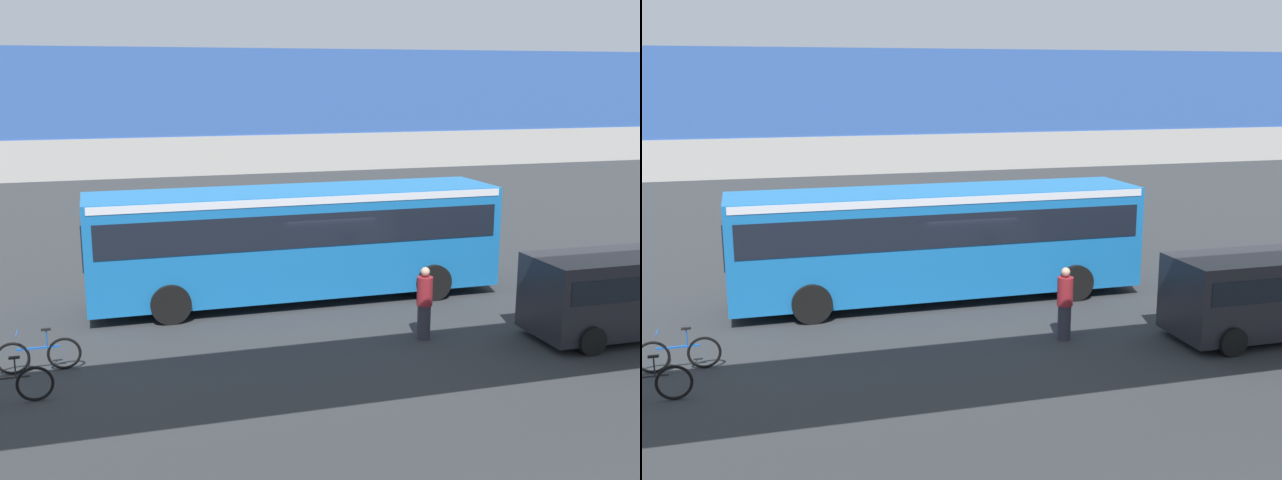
# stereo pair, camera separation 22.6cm
# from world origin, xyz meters

# --- Properties ---
(ground) EXTENTS (80.00, 80.00, 0.00)m
(ground) POSITION_xyz_m (0.00, 0.00, 0.00)
(ground) COLOR #2D3033
(city_bus) EXTENTS (11.54, 2.85, 3.15)m
(city_bus) POSITION_xyz_m (0.64, -0.13, 1.88)
(city_bus) COLOR #196BB7
(city_bus) RESTS_ON ground
(parked_van) EXTENTS (4.80, 2.17, 2.05)m
(parked_van) POSITION_xyz_m (-6.24, 5.21, 1.18)
(parked_van) COLOR black
(parked_van) RESTS_ON ground
(bicycle_blue) EXTENTS (1.77, 0.44, 0.96)m
(bicycle_blue) POSITION_xyz_m (7.38, 3.63, 0.37)
(bicycle_blue) COLOR black
(bicycle_blue) RESTS_ON ground
(bicycle_black) EXTENTS (1.77, 0.44, 0.96)m
(bicycle_black) POSITION_xyz_m (7.88, 5.22, 0.37)
(bicycle_black) COLOR black
(bicycle_black) RESTS_ON ground
(pedestrian) EXTENTS (0.38, 0.38, 1.79)m
(pedestrian) POSITION_xyz_m (-1.44, 4.07, 0.89)
(pedestrian) COLOR #2D2D38
(pedestrian) RESTS_ON ground
(traffic_sign) EXTENTS (0.08, 0.60, 2.80)m
(traffic_sign) POSITION_xyz_m (-2.89, -3.39, 1.89)
(traffic_sign) COLOR slate
(traffic_sign) RESTS_ON ground
(lane_dash_leftmost) EXTENTS (2.00, 0.20, 0.01)m
(lane_dash_leftmost) POSITION_xyz_m (-4.00, -2.25, 0.00)
(lane_dash_leftmost) COLOR silver
(lane_dash_leftmost) RESTS_ON ground
(lane_dash_left) EXTENTS (2.00, 0.20, 0.01)m
(lane_dash_left) POSITION_xyz_m (0.00, -2.25, 0.00)
(lane_dash_left) COLOR silver
(lane_dash_left) RESTS_ON ground
(lane_dash_centre) EXTENTS (2.00, 0.20, 0.01)m
(lane_dash_centre) POSITION_xyz_m (4.00, -2.25, 0.00)
(lane_dash_centre) COLOR silver
(lane_dash_centre) RESTS_ON ground
(pedestrian_overpass) EXTENTS (31.60, 2.60, 6.60)m
(pedestrian_overpass) POSITION_xyz_m (0.00, 9.14, 4.92)
(pedestrian_overpass) COLOR #B2ADA5
(pedestrian_overpass) RESTS_ON ground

